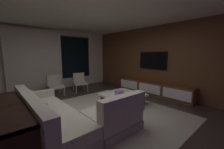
{
  "coord_description": "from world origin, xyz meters",
  "views": [
    {
      "loc": [
        -1.96,
        -2.86,
        1.59
      ],
      "look_at": [
        1.52,
        1.09,
        0.83
      ],
      "focal_mm": 22.21,
      "sensor_mm": 36.0,
      "label": 1
    }
  ],
  "objects_px": {
    "sectional_couch": "(67,117)",
    "media_console": "(153,89)",
    "accent_chair_by_curtain": "(55,84)",
    "coffee_table": "(123,99)",
    "console_table_behind_couch": "(12,124)",
    "book_stack_on_coffee_table": "(119,93)",
    "accent_chair_near_window": "(80,81)",
    "mounted_tv": "(153,60)"
  },
  "relations": [
    {
      "from": "book_stack_on_coffee_table",
      "to": "media_console",
      "type": "bearing_deg",
      "value": -2.31
    },
    {
      "from": "coffee_table",
      "to": "media_console",
      "type": "relative_size",
      "value": 0.37
    },
    {
      "from": "coffee_table",
      "to": "console_table_behind_couch",
      "type": "height_order",
      "value": "console_table_behind_couch"
    },
    {
      "from": "console_table_behind_couch",
      "to": "accent_chair_near_window",
      "type": "bearing_deg",
      "value": 43.91
    },
    {
      "from": "coffee_table",
      "to": "media_console",
      "type": "xyz_separation_m",
      "value": [
        1.68,
        -0.05,
        0.06
      ]
    },
    {
      "from": "coffee_table",
      "to": "book_stack_on_coffee_table",
      "type": "xyz_separation_m",
      "value": [
        -0.13,
        0.02,
        0.23
      ]
    },
    {
      "from": "accent_chair_by_curtain",
      "to": "media_console",
      "type": "bearing_deg",
      "value": -41.43
    },
    {
      "from": "mounted_tv",
      "to": "console_table_behind_couch",
      "type": "bearing_deg",
      "value": -176.33
    },
    {
      "from": "sectional_couch",
      "to": "accent_chair_by_curtain",
      "type": "xyz_separation_m",
      "value": [
        0.74,
        2.8,
        0.14
      ]
    },
    {
      "from": "media_console",
      "to": "mounted_tv",
      "type": "height_order",
      "value": "mounted_tv"
    },
    {
      "from": "sectional_couch",
      "to": "book_stack_on_coffee_table",
      "type": "bearing_deg",
      "value": 9.6
    },
    {
      "from": "book_stack_on_coffee_table",
      "to": "accent_chair_near_window",
      "type": "xyz_separation_m",
      "value": [
        -0.05,
        2.41,
        0.02
      ]
    },
    {
      "from": "media_console",
      "to": "console_table_behind_couch",
      "type": "height_order",
      "value": "console_table_behind_couch"
    },
    {
      "from": "accent_chair_near_window",
      "to": "media_console",
      "type": "xyz_separation_m",
      "value": [
        1.86,
        -2.49,
        -0.18
      ]
    },
    {
      "from": "coffee_table",
      "to": "accent_chair_by_curtain",
      "type": "xyz_separation_m",
      "value": [
        -1.22,
        2.51,
        0.25
      ]
    },
    {
      "from": "console_table_behind_couch",
      "to": "book_stack_on_coffee_table",
      "type": "bearing_deg",
      "value": 3.72
    },
    {
      "from": "book_stack_on_coffee_table",
      "to": "accent_chair_by_curtain",
      "type": "distance_m",
      "value": 2.72
    },
    {
      "from": "accent_chair_near_window",
      "to": "accent_chair_by_curtain",
      "type": "relative_size",
      "value": 1.0
    },
    {
      "from": "book_stack_on_coffee_table",
      "to": "console_table_behind_couch",
      "type": "distance_m",
      "value": 2.75
    },
    {
      "from": "book_stack_on_coffee_table",
      "to": "mounted_tv",
      "type": "height_order",
      "value": "mounted_tv"
    },
    {
      "from": "accent_chair_by_curtain",
      "to": "coffee_table",
      "type": "bearing_deg",
      "value": -64.04
    },
    {
      "from": "accent_chair_by_curtain",
      "to": "media_console",
      "type": "height_order",
      "value": "accent_chair_by_curtain"
    },
    {
      "from": "media_console",
      "to": "mounted_tv",
      "type": "bearing_deg",
      "value": 47.59
    },
    {
      "from": "coffee_table",
      "to": "accent_chair_near_window",
      "type": "bearing_deg",
      "value": 94.29
    },
    {
      "from": "sectional_couch",
      "to": "console_table_behind_couch",
      "type": "xyz_separation_m",
      "value": [
        -0.91,
        0.13,
        0.12
      ]
    },
    {
      "from": "accent_chair_near_window",
      "to": "sectional_couch",
      "type": "bearing_deg",
      "value": -123.16
    },
    {
      "from": "accent_chair_by_curtain",
      "to": "console_table_behind_couch",
      "type": "xyz_separation_m",
      "value": [
        -1.65,
        -2.67,
        -0.02
      ]
    },
    {
      "from": "accent_chair_by_curtain",
      "to": "console_table_behind_couch",
      "type": "relative_size",
      "value": 0.37
    },
    {
      "from": "mounted_tv",
      "to": "accent_chair_by_curtain",
      "type": "bearing_deg",
      "value": 142.53
    },
    {
      "from": "accent_chair_by_curtain",
      "to": "media_console",
      "type": "distance_m",
      "value": 3.87
    },
    {
      "from": "sectional_couch",
      "to": "media_console",
      "type": "bearing_deg",
      "value": 3.73
    },
    {
      "from": "sectional_couch",
      "to": "console_table_behind_couch",
      "type": "bearing_deg",
      "value": 171.8
    },
    {
      "from": "sectional_couch",
      "to": "accent_chair_near_window",
      "type": "distance_m",
      "value": 3.26
    },
    {
      "from": "coffee_table",
      "to": "sectional_couch",
      "type": "bearing_deg",
      "value": -171.72
    },
    {
      "from": "sectional_couch",
      "to": "media_console",
      "type": "height_order",
      "value": "sectional_couch"
    },
    {
      "from": "book_stack_on_coffee_table",
      "to": "media_console",
      "type": "height_order",
      "value": "media_console"
    },
    {
      "from": "book_stack_on_coffee_table",
      "to": "accent_chair_near_window",
      "type": "relative_size",
      "value": 0.31
    },
    {
      "from": "media_console",
      "to": "mounted_tv",
      "type": "xyz_separation_m",
      "value": [
        0.18,
        0.2,
        1.1
      ]
    },
    {
      "from": "accent_chair_near_window",
      "to": "book_stack_on_coffee_table",
      "type": "bearing_deg",
      "value": -88.71
    },
    {
      "from": "accent_chair_near_window",
      "to": "console_table_behind_couch",
      "type": "relative_size",
      "value": 0.37
    },
    {
      "from": "media_console",
      "to": "console_table_behind_couch",
      "type": "bearing_deg",
      "value": -178.67
    },
    {
      "from": "sectional_couch",
      "to": "coffee_table",
      "type": "relative_size",
      "value": 2.16
    }
  ]
}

